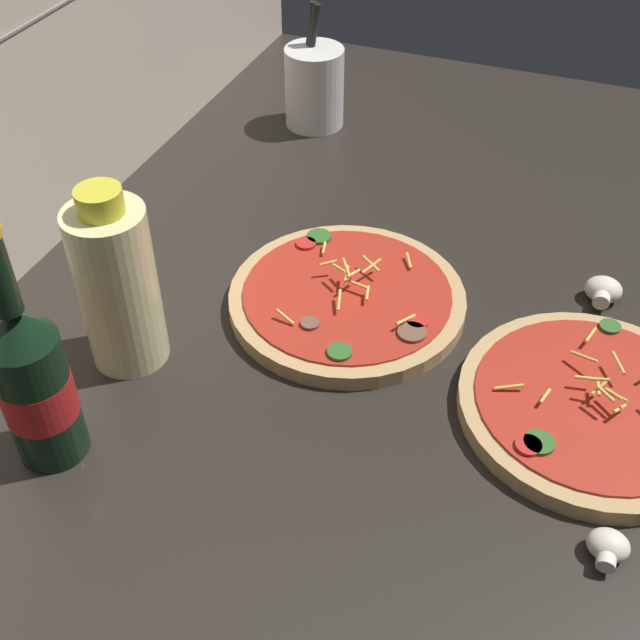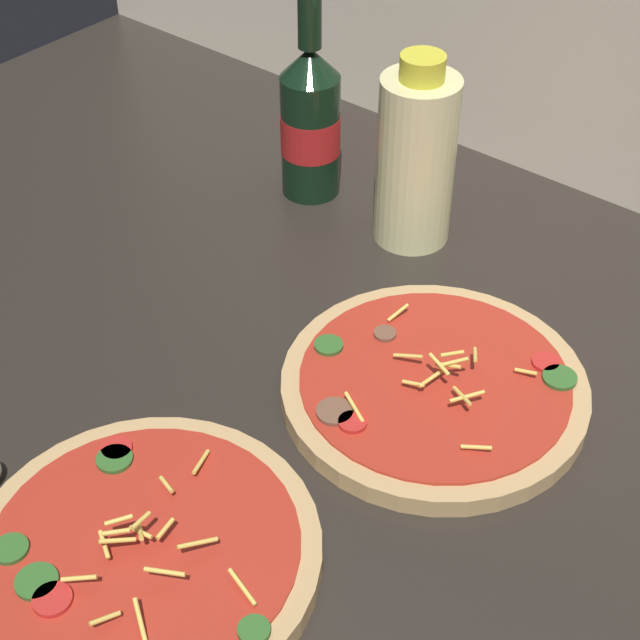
{
  "view_description": "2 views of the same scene",
  "coord_description": "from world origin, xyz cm",
  "px_view_note": "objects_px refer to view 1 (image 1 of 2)",
  "views": [
    {
      "loc": [
        -62.04,
        -18.11,
        64.92
      ],
      "look_at": [
        -5.43,
        3.85,
        11.0
      ],
      "focal_mm": 45.0,
      "sensor_mm": 36.0,
      "label": 1
    },
    {
      "loc": [
        39.37,
        -51.09,
        66.45
      ],
      "look_at": [
        -3.95,
        2.21,
        7.79
      ],
      "focal_mm": 55.0,
      "sensor_mm": 36.0,
      "label": 2
    }
  ],
  "objects_px": {
    "beer_bottle": "(33,381)",
    "mushroom_left": "(608,547)",
    "pizza_near": "(593,404)",
    "utensil_crock": "(314,86)",
    "oil_bottle": "(118,285)",
    "pizza_far": "(347,299)",
    "mushroom_right": "(603,291)"
  },
  "relations": [
    {
      "from": "pizza_near",
      "to": "mushroom_right",
      "type": "xyz_separation_m",
      "value": [
        0.19,
        0.01,
        0.0
      ]
    },
    {
      "from": "oil_bottle",
      "to": "mushroom_right",
      "type": "bearing_deg",
      "value": -59.35
    },
    {
      "from": "mushroom_right",
      "to": "utensil_crock",
      "type": "distance_m",
      "value": 0.57
    },
    {
      "from": "beer_bottle",
      "to": "mushroom_left",
      "type": "height_order",
      "value": "beer_bottle"
    },
    {
      "from": "oil_bottle",
      "to": "mushroom_right",
      "type": "xyz_separation_m",
      "value": [
        0.28,
        -0.48,
        -0.08
      ]
    },
    {
      "from": "pizza_far",
      "to": "mushroom_right",
      "type": "xyz_separation_m",
      "value": [
        0.12,
        -0.28,
        0.0
      ]
    },
    {
      "from": "pizza_far",
      "to": "mushroom_right",
      "type": "distance_m",
      "value": 0.31
    },
    {
      "from": "utensil_crock",
      "to": "pizza_near",
      "type": "bearing_deg",
      "value": -133.88
    },
    {
      "from": "beer_bottle",
      "to": "mushroom_left",
      "type": "distance_m",
      "value": 0.53
    },
    {
      "from": "utensil_crock",
      "to": "pizza_far",
      "type": "bearing_deg",
      "value": -153.63
    },
    {
      "from": "beer_bottle",
      "to": "oil_bottle",
      "type": "distance_m",
      "value": 0.14
    },
    {
      "from": "pizza_far",
      "to": "mushroom_left",
      "type": "relative_size",
      "value": 7.14
    },
    {
      "from": "beer_bottle",
      "to": "pizza_near",
      "type": "bearing_deg",
      "value": -63.8
    },
    {
      "from": "mushroom_right",
      "to": "mushroom_left",
      "type": "bearing_deg",
      "value": -172.89
    },
    {
      "from": "oil_bottle",
      "to": "mushroom_left",
      "type": "xyz_separation_m",
      "value": [
        -0.07,
        -0.52,
        -0.09
      ]
    },
    {
      "from": "pizza_far",
      "to": "mushroom_left",
      "type": "distance_m",
      "value": 0.4
    },
    {
      "from": "pizza_near",
      "to": "utensil_crock",
      "type": "xyz_separation_m",
      "value": [
        0.48,
        0.5,
        0.05
      ]
    },
    {
      "from": "mushroom_left",
      "to": "utensil_crock",
      "type": "height_order",
      "value": "utensil_crock"
    },
    {
      "from": "oil_bottle",
      "to": "mushroom_left",
      "type": "distance_m",
      "value": 0.54
    },
    {
      "from": "pizza_far",
      "to": "mushroom_right",
      "type": "bearing_deg",
      "value": -66.93
    },
    {
      "from": "pizza_near",
      "to": "mushroom_right",
      "type": "distance_m",
      "value": 0.19
    },
    {
      "from": "pizza_far",
      "to": "oil_bottle",
      "type": "distance_m",
      "value": 0.27
    },
    {
      "from": "pizza_near",
      "to": "beer_bottle",
      "type": "bearing_deg",
      "value": 116.2
    },
    {
      "from": "pizza_near",
      "to": "pizza_far",
      "type": "xyz_separation_m",
      "value": [
        0.07,
        0.29,
        -0.0
      ]
    },
    {
      "from": "pizza_far",
      "to": "oil_bottle",
      "type": "xyz_separation_m",
      "value": [
        -0.16,
        0.2,
        0.09
      ]
    },
    {
      "from": "pizza_near",
      "to": "pizza_far",
      "type": "relative_size",
      "value": 0.98
    },
    {
      "from": "mushroom_left",
      "to": "utensil_crock",
      "type": "relative_size",
      "value": 0.21
    },
    {
      "from": "pizza_near",
      "to": "oil_bottle",
      "type": "bearing_deg",
      "value": 101.14
    },
    {
      "from": "pizza_near",
      "to": "oil_bottle",
      "type": "relative_size",
      "value": 1.28
    },
    {
      "from": "mushroom_left",
      "to": "mushroom_right",
      "type": "xyz_separation_m",
      "value": [
        0.36,
        0.04,
        0.0
      ]
    },
    {
      "from": "mushroom_left",
      "to": "pizza_far",
      "type": "bearing_deg",
      "value": 54.1
    },
    {
      "from": "pizza_near",
      "to": "mushroom_right",
      "type": "height_order",
      "value": "pizza_near"
    }
  ]
}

